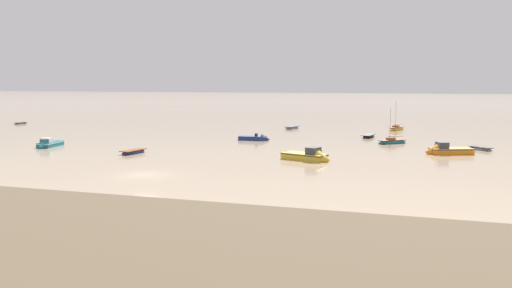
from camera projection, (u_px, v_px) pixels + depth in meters
The scene contains 12 objects.
ground_plane at pixel (144, 175), 49.72m from camera, with size 800.00×800.00×0.00m, color tan.
rowboat_moored_0 at pixel (21, 123), 110.75m from camera, with size 1.57×3.08×0.46m.
motorboat_moored_0 at pixel (444, 151), 64.29m from camera, with size 6.19×3.96×2.22m.
motorboat_moored_1 at pixel (47, 145), 71.11m from camera, with size 2.64×5.31×1.93m.
motorboat_moored_2 at pixel (311, 157), 58.90m from camera, with size 6.36×4.03×2.29m.
rowboat_moored_1 at pixel (369, 136), 83.72m from camera, with size 2.16×4.32×0.65m.
sailboat_moored_0 at pixel (396, 129), 96.56m from camera, with size 3.34×5.36×5.75m.
rowboat_moored_2 at pixel (481, 149), 68.26m from camera, with size 3.19×3.36×0.55m.
motorboat_moored_5 at pixel (257, 139), 79.62m from camera, with size 4.95×1.98×1.66m.
sailboat_moored_1 at pixel (392, 142), 75.38m from camera, with size 4.59×4.26×5.37m.
rowboat_moored_5 at pixel (133, 152), 64.79m from camera, with size 1.94×4.28×0.65m.
rowboat_moored_6 at pixel (292, 128), 99.51m from camera, with size 2.53×4.21×0.63m.
Camera 1 is at (25.03, -43.51, 8.77)m, focal length 36.46 mm.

